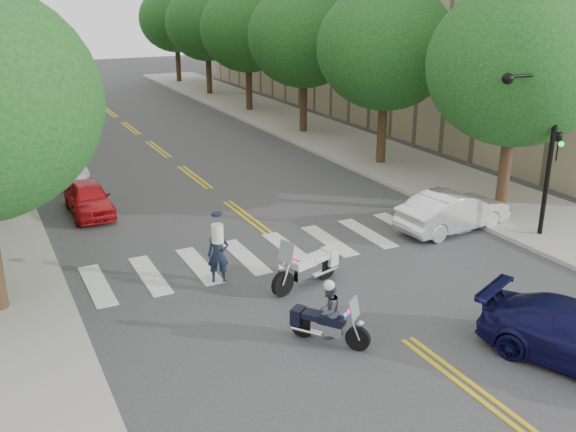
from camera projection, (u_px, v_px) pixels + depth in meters
ground at (407, 339)px, 15.72m from camera, size 140.00×140.00×0.00m
sidewalk_right at (314, 131)px, 38.23m from camera, size 5.00×60.00×0.15m
tree_r_0 at (517, 65)px, 22.63m from camera, size 6.40×6.40×8.45m
tree_r_1 at (386, 47)px, 29.36m from camera, size 6.40×6.40×8.45m
tree_r_2 at (304, 36)px, 36.09m from camera, size 6.40×6.40×8.45m
tree_r_3 at (248, 29)px, 42.82m from camera, size 6.40×6.40×8.45m
tree_r_4 at (207, 23)px, 49.56m from camera, size 6.40×6.40×8.45m
tree_r_5 at (176, 19)px, 56.29m from camera, size 6.40×6.40×8.45m
traffic_signal_pole at (543, 133)px, 20.68m from camera, size 2.82×0.42×6.00m
motorcycle_police at (327, 315)px, 15.36m from camera, size 1.41×1.77×1.66m
motorcycle_parked at (310, 267)px, 18.46m from camera, size 2.39×1.05×1.58m
officer_standing at (218, 254)px, 18.54m from camera, size 0.73×0.60×1.71m
convertible at (453, 211)px, 22.60m from camera, size 4.42×1.87×1.42m
parked_car_a at (88, 198)px, 24.25m from camera, size 1.48×3.67×1.25m
parked_car_b at (67, 167)px, 28.46m from camera, size 1.32×3.74×1.23m
parked_car_c at (28, 144)px, 32.62m from camera, size 2.13×4.54×1.26m
parked_car_d at (26, 131)px, 35.04m from camera, size 2.12×5.10×1.47m
parked_car_e at (33, 114)px, 39.83m from camera, size 1.78×4.23×1.43m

